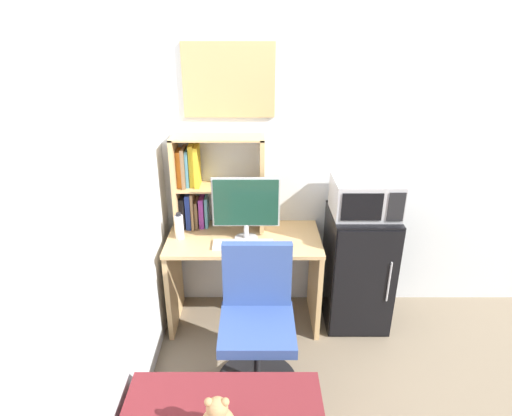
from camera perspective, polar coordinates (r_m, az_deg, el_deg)
The scene contains 12 objects.
wall_back at distance 3.51m, azimuth 21.52°, elevation 6.75°, with size 6.40×0.04×2.60m, color silver.
wall_left at distance 1.92m, azimuth -22.74°, elevation -7.35°, with size 0.04×4.40×2.60m, color silver.
desk at distance 3.30m, azimuth -1.75°, elevation -7.55°, with size 1.14×0.58×0.75m.
hutch_bookshelf at distance 3.23m, azimuth -6.99°, elevation 3.26°, with size 0.68×0.23×0.72m.
monitor at distance 3.04m, azimuth -1.54°, elevation 0.34°, with size 0.49×0.17×0.48m.
keyboard at distance 3.06m, azimuth -1.90°, elevation -4.92°, with size 0.43×0.14×0.02m, color silver.
computer_mouse at distance 3.06m, azimuth 4.31°, elevation -4.87°, with size 0.06×0.08×0.03m, color black.
water_bottle at distance 3.18m, azimuth -10.41°, elevation -2.47°, with size 0.06×0.06×0.20m.
mini_fridge at distance 3.44m, azimuth 13.24°, elevation -7.80°, with size 0.47×0.52×0.93m.
microwave at distance 3.18m, azimuth 14.22°, elevation 1.48°, with size 0.47×0.38×0.26m.
desk_chair at distance 2.84m, azimuth -0.02°, elevation -15.89°, with size 0.54×0.54×0.96m.
wall_corkboard at distance 3.13m, azimuth -3.88°, elevation 16.67°, with size 0.65×0.02×0.52m, color tan.
Camera 1 is at (-0.89, -3.11, 2.23)m, focal length 29.91 mm.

